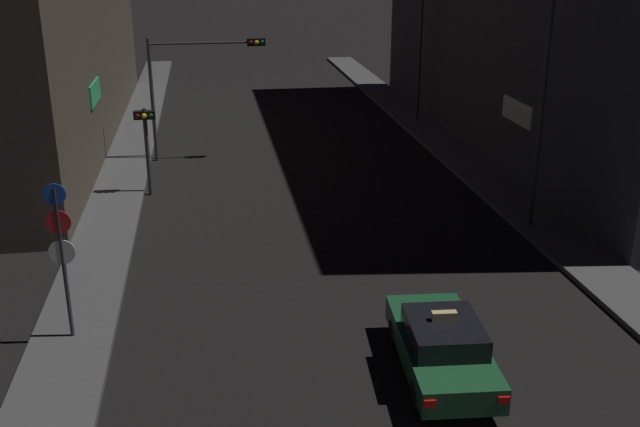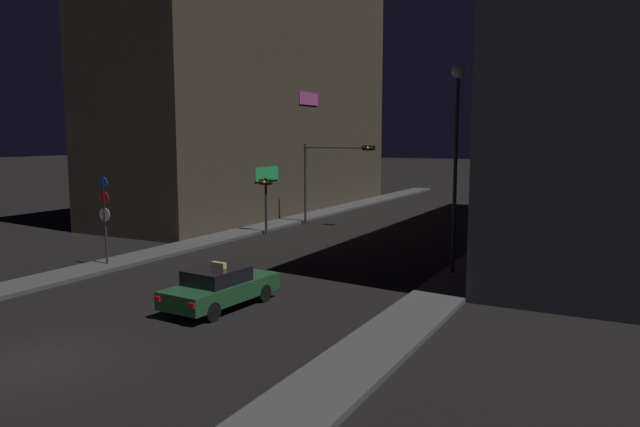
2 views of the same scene
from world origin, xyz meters
name	(u,v)px [view 1 (image 1 of 2)]	position (x,y,z in m)	size (l,w,h in m)	color
sidewalk_left	(130,154)	(-7.45, 26.30, 0.08)	(2.01, 56.59, 0.17)	#4C4C4C
sidewalk_right	(441,142)	(7.45, 26.30, 0.08)	(2.01, 56.59, 0.17)	#4C4C4C
taxi	(442,346)	(1.10, 6.29, 0.74)	(2.12, 4.57, 1.62)	#1E512D
traffic_light_overhead	(196,72)	(-4.23, 25.34, 3.97)	(5.13, 0.42, 5.44)	#2D2D33
traffic_light_left_kerb	(146,133)	(-6.19, 20.42, 2.47)	(0.80, 0.42, 3.42)	#2D2D33
sign_pole_left	(62,248)	(-7.44, 9.10, 2.51)	(0.62, 0.10, 3.95)	#2D2D33
street_lamp_near_block	(548,48)	(6.94, 14.66, 6.16)	(0.55, 0.55, 8.65)	#2D2D33
street_lamp_far_block	(421,30)	(7.46, 30.64, 5.00)	(0.45, 0.45, 7.62)	#2D2D33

